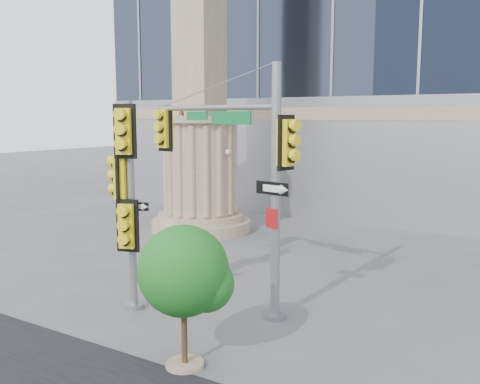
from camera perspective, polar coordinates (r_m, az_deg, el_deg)
The scene contains 5 objects.
ground at distance 13.72m, azimuth -6.22°, elevation -13.70°, with size 120.00×120.00×0.00m, color #545456.
monument at distance 23.54m, azimuth -4.29°, elevation 9.13°, with size 4.40×4.40×16.60m.
main_signal_pole at distance 13.79m, azimuth 0.10°, elevation 3.36°, with size 4.89×1.27×6.36m.
secondary_signal_pole at distance 14.01m, azimuth -12.00°, elevation 0.25°, with size 1.02×0.73×5.47m.
street_tree at distance 10.86m, azimuth -5.85°, elevation -8.78°, with size 1.89×1.85×2.95m.
Camera 1 is at (7.96, -9.95, 5.08)m, focal length 40.00 mm.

